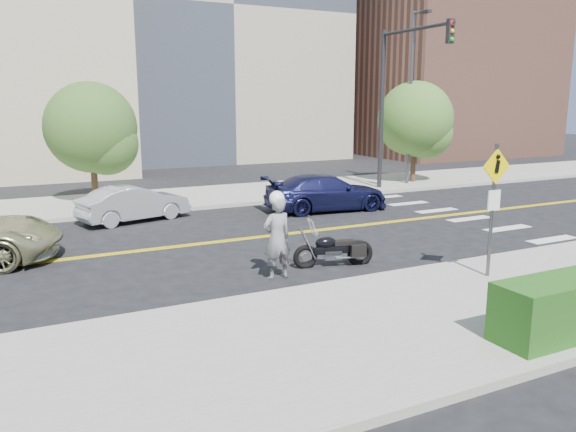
{
  "coord_description": "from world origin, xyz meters",
  "views": [
    {
      "loc": [
        -5.34,
        -15.23,
        4.03
      ],
      "look_at": [
        0.87,
        -2.78,
        1.2
      ],
      "focal_mm": 35.0,
      "sensor_mm": 36.0,
      "label": 1
    }
  ],
  "objects_px": {
    "motorcycle": "(334,242)",
    "parked_car_silver": "(134,203)",
    "motorcyclist": "(277,235)",
    "parked_car_blue": "(326,192)",
    "pedestrian_sign": "(494,197)"
  },
  "relations": [
    {
      "from": "pedestrian_sign",
      "to": "motorcycle",
      "type": "height_order",
      "value": "pedestrian_sign"
    },
    {
      "from": "parked_car_blue",
      "to": "parked_car_silver",
      "type": "bearing_deg",
      "value": 85.2
    },
    {
      "from": "pedestrian_sign",
      "to": "motorcycle",
      "type": "xyz_separation_m",
      "value": [
        -2.47,
        2.68,
        -1.35
      ]
    },
    {
      "from": "pedestrian_sign",
      "to": "parked_car_silver",
      "type": "xyz_separation_m",
      "value": [
        -5.81,
        10.41,
        -1.34
      ]
    },
    {
      "from": "parked_car_silver",
      "to": "parked_car_blue",
      "type": "bearing_deg",
      "value": -115.66
    },
    {
      "from": "pedestrian_sign",
      "to": "motorcyclist",
      "type": "relative_size",
      "value": 1.45
    },
    {
      "from": "motorcyclist",
      "to": "parked_car_blue",
      "type": "xyz_separation_m",
      "value": [
        5.26,
        6.75,
        -0.34
      ]
    },
    {
      "from": "pedestrian_sign",
      "to": "motorcycle",
      "type": "distance_m",
      "value": 3.89
    },
    {
      "from": "pedestrian_sign",
      "to": "parked_car_blue",
      "type": "height_order",
      "value": "pedestrian_sign"
    },
    {
      "from": "pedestrian_sign",
      "to": "parked_car_silver",
      "type": "distance_m",
      "value": 12.0
    },
    {
      "from": "motorcycle",
      "to": "parked_car_silver",
      "type": "bearing_deg",
      "value": 126.05
    },
    {
      "from": "pedestrian_sign",
      "to": "parked_car_blue",
      "type": "xyz_separation_m",
      "value": [
        1.09,
        9.14,
        -1.28
      ]
    },
    {
      "from": "motorcycle",
      "to": "parked_car_blue",
      "type": "xyz_separation_m",
      "value": [
        3.56,
        6.46,
        0.08
      ]
    },
    {
      "from": "motorcyclist",
      "to": "parked_car_silver",
      "type": "distance_m",
      "value": 8.2
    },
    {
      "from": "motorcycle",
      "to": "parked_car_silver",
      "type": "xyz_separation_m",
      "value": [
        -3.34,
        7.73,
        0.01
      ]
    }
  ]
}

